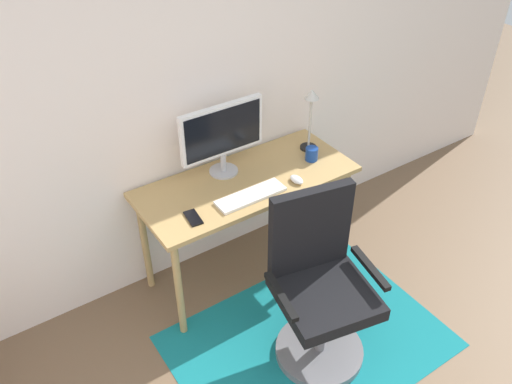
{
  "coord_description": "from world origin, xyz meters",
  "views": [
    {
      "loc": [
        -1.26,
        -0.4,
        2.62
      ],
      "look_at": [
        0.08,
        1.59,
        0.85
      ],
      "focal_mm": 37.46,
      "sensor_mm": 36.0,
      "label": 1
    }
  ],
  "objects_px": {
    "keyboard": "(251,196)",
    "desk_lamp": "(311,110)",
    "monitor": "(222,133)",
    "office_chair": "(319,293)",
    "cell_phone": "(193,218)",
    "computer_mouse": "(297,180)",
    "coffee_cup": "(312,154)",
    "desk": "(247,191)"
  },
  "relations": [
    {
      "from": "monitor",
      "to": "office_chair",
      "type": "height_order",
      "value": "monitor"
    },
    {
      "from": "computer_mouse",
      "to": "keyboard",
      "type": "bearing_deg",
      "value": 174.94
    },
    {
      "from": "coffee_cup",
      "to": "cell_phone",
      "type": "relative_size",
      "value": 0.62
    },
    {
      "from": "keyboard",
      "to": "cell_phone",
      "type": "bearing_deg",
      "value": 178.04
    },
    {
      "from": "monitor",
      "to": "coffee_cup",
      "type": "relative_size",
      "value": 6.29
    },
    {
      "from": "coffee_cup",
      "to": "computer_mouse",
      "type": "bearing_deg",
      "value": -147.81
    },
    {
      "from": "desk",
      "to": "monitor",
      "type": "bearing_deg",
      "value": 116.03
    },
    {
      "from": "desk",
      "to": "office_chair",
      "type": "relative_size",
      "value": 1.3
    },
    {
      "from": "monitor",
      "to": "keyboard",
      "type": "bearing_deg",
      "value": -90.71
    },
    {
      "from": "desk",
      "to": "coffee_cup",
      "type": "height_order",
      "value": "coffee_cup"
    },
    {
      "from": "coffee_cup",
      "to": "cell_phone",
      "type": "bearing_deg",
      "value": -173.54
    },
    {
      "from": "cell_phone",
      "to": "office_chair",
      "type": "relative_size",
      "value": 0.13
    },
    {
      "from": "office_chair",
      "to": "monitor",
      "type": "bearing_deg",
      "value": 104.38
    },
    {
      "from": "cell_phone",
      "to": "computer_mouse",
      "type": "bearing_deg",
      "value": 2.82
    },
    {
      "from": "computer_mouse",
      "to": "desk_lamp",
      "type": "xyz_separation_m",
      "value": [
        0.3,
        0.26,
        0.27
      ]
    },
    {
      "from": "computer_mouse",
      "to": "coffee_cup",
      "type": "relative_size",
      "value": 1.2
    },
    {
      "from": "cell_phone",
      "to": "coffee_cup",
      "type": "bearing_deg",
      "value": 12.66
    },
    {
      "from": "office_chair",
      "to": "desk_lamp",
      "type": "bearing_deg",
      "value": 67.47
    },
    {
      "from": "keyboard",
      "to": "desk_lamp",
      "type": "xyz_separation_m",
      "value": [
        0.61,
        0.24,
        0.28
      ]
    },
    {
      "from": "computer_mouse",
      "to": "coffee_cup",
      "type": "xyz_separation_m",
      "value": [
        0.23,
        0.14,
        0.03
      ]
    },
    {
      "from": "computer_mouse",
      "to": "coffee_cup",
      "type": "height_order",
      "value": "coffee_cup"
    },
    {
      "from": "keyboard",
      "to": "office_chair",
      "type": "height_order",
      "value": "office_chair"
    },
    {
      "from": "desk",
      "to": "computer_mouse",
      "type": "distance_m",
      "value": 0.32
    },
    {
      "from": "coffee_cup",
      "to": "office_chair",
      "type": "xyz_separation_m",
      "value": [
        -0.49,
        -0.72,
        -0.35
      ]
    },
    {
      "from": "desk_lamp",
      "to": "monitor",
      "type": "bearing_deg",
      "value": 172.97
    },
    {
      "from": "desk_lamp",
      "to": "office_chair",
      "type": "xyz_separation_m",
      "value": [
        -0.56,
        -0.83,
        -0.59
      ]
    },
    {
      "from": "computer_mouse",
      "to": "desk_lamp",
      "type": "bearing_deg",
      "value": 41.37
    },
    {
      "from": "coffee_cup",
      "to": "office_chair",
      "type": "height_order",
      "value": "office_chair"
    },
    {
      "from": "coffee_cup",
      "to": "monitor",
      "type": "bearing_deg",
      "value": 160.22
    },
    {
      "from": "desk",
      "to": "computer_mouse",
      "type": "xyz_separation_m",
      "value": [
        0.24,
        -0.19,
        0.1
      ]
    },
    {
      "from": "desk",
      "to": "office_chair",
      "type": "distance_m",
      "value": 0.79
    },
    {
      "from": "keyboard",
      "to": "computer_mouse",
      "type": "xyz_separation_m",
      "value": [
        0.31,
        -0.03,
        0.01
      ]
    },
    {
      "from": "computer_mouse",
      "to": "coffee_cup",
      "type": "distance_m",
      "value": 0.27
    },
    {
      "from": "desk",
      "to": "monitor",
      "type": "relative_size",
      "value": 2.48
    },
    {
      "from": "computer_mouse",
      "to": "desk_lamp",
      "type": "height_order",
      "value": "desk_lamp"
    },
    {
      "from": "monitor",
      "to": "keyboard",
      "type": "distance_m",
      "value": 0.41
    },
    {
      "from": "office_chair",
      "to": "desk",
      "type": "bearing_deg",
      "value": 99.45
    },
    {
      "from": "coffee_cup",
      "to": "desk_lamp",
      "type": "xyz_separation_m",
      "value": [
        0.07,
        0.12,
        0.24
      ]
    },
    {
      "from": "desk",
      "to": "keyboard",
      "type": "height_order",
      "value": "keyboard"
    },
    {
      "from": "keyboard",
      "to": "desk_lamp",
      "type": "distance_m",
      "value": 0.71
    },
    {
      "from": "keyboard",
      "to": "coffee_cup",
      "type": "bearing_deg",
      "value": 12.12
    },
    {
      "from": "cell_phone",
      "to": "desk_lamp",
      "type": "height_order",
      "value": "desk_lamp"
    }
  ]
}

